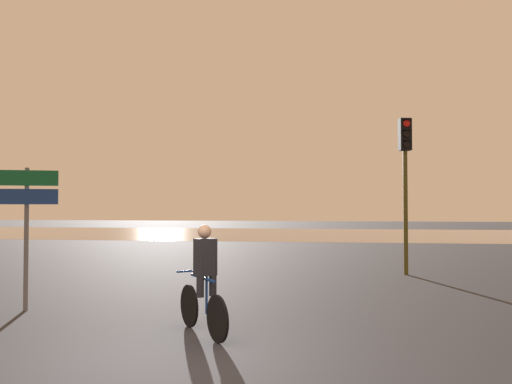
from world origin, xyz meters
TOP-DOWN VIEW (x-y plane):
  - ground_plane at (0.00, 0.00)m, footprint 120.00×120.00m
  - water_strip at (0.00, 29.16)m, footprint 80.00×16.00m
  - traffic_light_far_right at (4.20, 8.81)m, footprint 0.36×0.38m
  - direction_sign_post at (-3.44, 2.92)m, footprint 1.05×0.39m
  - cyclist at (0.17, 1.69)m, footprint 1.06×1.39m

SIDE VIEW (x-z plane):
  - ground_plane at x=0.00m, z-range 0.00..0.00m
  - water_strip at x=0.00m, z-range 0.00..0.01m
  - cyclist at x=0.17m, z-range 0.01..1.63m
  - direction_sign_post at x=-3.44m, z-range 0.49..3.09m
  - traffic_light_far_right at x=4.20m, z-range 0.85..5.21m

